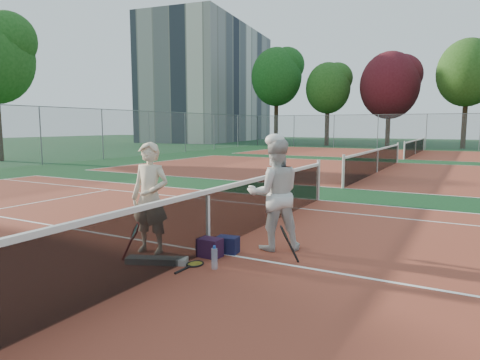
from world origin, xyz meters
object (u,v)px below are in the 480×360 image
Objects in this scene: player_b at (274,194)px; racket_spare at (195,264)px; player_a at (150,198)px; racket_red at (135,241)px; racket_black_held at (285,244)px; sports_bag_navy at (228,245)px; net_main at (208,221)px; sports_bag_purple at (210,248)px; water_bottle at (214,259)px; apartment_block at (211,85)px.

player_b is 3.05× the size of racket_spare.
player_a is 3.18× the size of racket_red.
sports_bag_navy is at bearing -25.49° from racket_black_held.
net_main is 0.49m from sports_bag_navy.
water_bottle is (0.36, -0.45, 0.00)m from sports_bag_purple.
player_a is (27.21, -44.45, -6.62)m from apartment_block.
player_b reaches higher than sports_bag_purple.
apartment_block is 52.54m from player_a.
racket_black_held is 1.63× the size of sports_bag_navy.
player_a is at bearing -165.91° from sports_bag_purple.
sports_bag_navy is (0.12, 0.74, 0.11)m from racket_spare.
sports_bag_purple is 1.20× the size of water_bottle.
player_b is (0.86, 0.67, 0.41)m from net_main.
player_b is at bearing 46.20° from sports_bag_navy.
net_main is at bearing 21.54° from player_a.
player_b is 5.41× the size of sports_bag_navy.
sports_bag_navy is at bearing 106.65° from water_bottle.
racket_black_held reaches higher than sports_bag_navy.
racket_spare is 0.45m from sports_bag_purple.
apartment_block is 53.26m from racket_black_held.
player_b is (28.86, -43.33, -6.58)m from apartment_block.
racket_black_held is at bearing -56.29° from apartment_block.
sports_bag_purple is (-0.14, -0.31, 0.01)m from sports_bag_navy.
racket_black_held reaches higher than racket_spare.
player_b is (1.65, 1.12, 0.03)m from player_a.
sports_bag_purple is at bearing 16.29° from player_b.
sports_bag_navy is at bearing 17.82° from net_main.
racket_red is at bearing -146.15° from sports_bag_purple.
apartment_block is 52.93m from sports_bag_purple.
sports_bag_purple is at bearing -57.50° from apartment_block.
racket_spare is at bearing -87.09° from sports_bag_purple.
net_main is 6.21× the size of player_a.
sports_bag_purple is (0.96, 0.24, -0.74)m from player_a.
player_b is at bearing -25.79° from racket_spare.
sports_bag_navy is 0.34m from sports_bag_purple.
water_bottle is at bearing -51.00° from net_main.
sports_bag_navy is at bearing -9.52° from racket_red.
racket_black_held reaches higher than sports_bag_purple.
player_b is 2.31m from racket_red.
net_main is 6.00× the size of player_b.
water_bottle reaches higher than sports_bag_navy.
player_b reaches higher than racket_red.
net_main is at bearing 2.41° from player_b.
sports_bag_purple is (-0.69, -0.88, -0.77)m from player_b.
net_main is at bearing 128.44° from sports_bag_purple.
racket_red is (-0.77, -0.84, -0.23)m from net_main.
net_main is 19.75× the size of racket_red.
sports_bag_navy is (1.08, 0.94, -0.14)m from racket_red.
apartment_block is 53.33m from racket_spare.
water_bottle is at bearing -57.42° from apartment_block.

